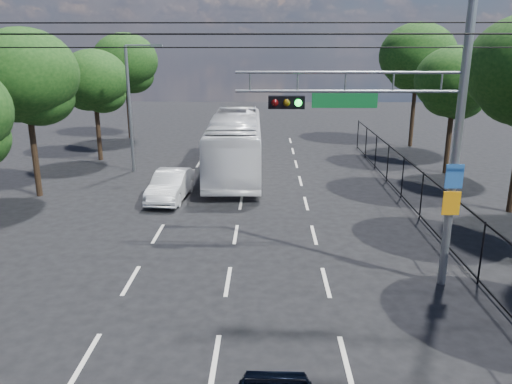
{
  "coord_description": "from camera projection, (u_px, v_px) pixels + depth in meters",
  "views": [
    {
      "loc": [
        1.15,
        -5.9,
        6.92
      ],
      "look_at": [
        0.86,
        8.22,
        2.8
      ],
      "focal_mm": 35.0,
      "sensor_mm": 36.0,
      "label": 1
    }
  ],
  "objects": [
    {
      "name": "lane_markings",
      "position": [
        239.0,
        217.0,
        21.06
      ],
      "size": [
        6.12,
        38.0,
        0.01
      ],
      "color": "beige",
      "rests_on": "ground"
    },
    {
      "name": "signal_mast",
      "position": [
        416.0,
        110.0,
        13.72
      ],
      "size": [
        6.43,
        0.39,
        9.5
      ],
      "color": "slate",
      "rests_on": "ground"
    },
    {
      "name": "streetlight_left",
      "position": [
        132.0,
        102.0,
        27.76
      ],
      "size": [
        2.09,
        0.22,
        7.08
      ],
      "color": "slate",
      "rests_on": "ground"
    },
    {
      "name": "utility_wires",
      "position": [
        226.0,
        35.0,
        14.08
      ],
      "size": [
        22.0,
        5.04,
        0.74
      ],
      "color": "black",
      "rests_on": "ground"
    },
    {
      "name": "fence_right",
      "position": [
        436.0,
        209.0,
        18.87
      ],
      "size": [
        0.06,
        34.03,
        2.0
      ],
      "color": "black",
      "rests_on": "ground"
    },
    {
      "name": "tree_right_d",
      "position": [
        455.0,
        86.0,
        27.18
      ],
      "size": [
        4.32,
        4.32,
        7.02
      ],
      "color": "black",
      "rests_on": "ground"
    },
    {
      "name": "tree_right_e",
      "position": [
        417.0,
        62.0,
        34.55
      ],
      "size": [
        5.28,
        5.28,
        8.58
      ],
      "color": "black",
      "rests_on": "ground"
    },
    {
      "name": "tree_left_c",
      "position": [
        26.0,
        82.0,
        22.65
      ],
      "size": [
        4.8,
        4.8,
        7.8
      ],
      "color": "black",
      "rests_on": "ground"
    },
    {
      "name": "tree_left_d",
      "position": [
        95.0,
        84.0,
        30.51
      ],
      "size": [
        4.2,
        4.2,
        6.83
      ],
      "color": "black",
      "rests_on": "ground"
    },
    {
      "name": "tree_left_e",
      "position": [
        126.0,
        66.0,
        37.96
      ],
      "size": [
        4.92,
        4.92,
        7.99
      ],
      "color": "black",
      "rests_on": "ground"
    },
    {
      "name": "white_bus",
      "position": [
        235.0,
        144.0,
        28.06
      ],
      "size": [
        3.06,
        11.95,
        3.31
      ],
      "primitive_type": "imported",
      "rotation": [
        0.0,
        0.0,
        0.02
      ],
      "color": "white",
      "rests_on": "ground"
    },
    {
      "name": "white_van",
      "position": [
        171.0,
        185.0,
        23.38
      ],
      "size": [
        1.75,
        4.24,
        1.36
      ],
      "primitive_type": "imported",
      "rotation": [
        0.0,
        0.0,
        -0.08
      ],
      "color": "silver",
      "rests_on": "ground"
    }
  ]
}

